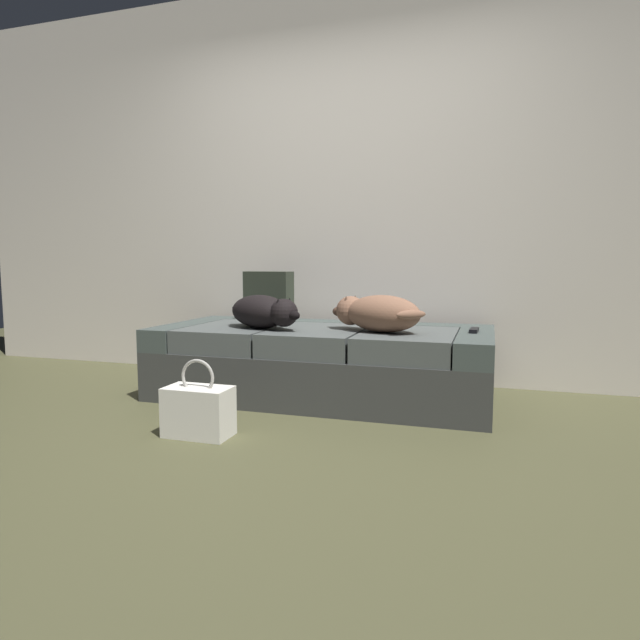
% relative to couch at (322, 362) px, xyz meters
% --- Properties ---
extents(ground_plane, '(10.00, 10.00, 0.00)m').
position_rel_couch_xyz_m(ground_plane, '(0.00, -1.08, -0.22)').
color(ground_plane, '#4B4A2F').
extents(back_wall, '(6.40, 0.10, 2.80)m').
position_rel_couch_xyz_m(back_wall, '(0.00, 0.62, 1.18)').
color(back_wall, silver).
rests_on(back_wall, ground).
extents(couch, '(2.05, 0.93, 0.44)m').
position_rel_couch_xyz_m(couch, '(0.00, 0.00, 0.00)').
color(couch, '#3B3C3A').
rests_on(couch, ground).
extents(dog_dark, '(0.57, 0.42, 0.20)m').
position_rel_couch_xyz_m(dog_dark, '(-0.32, -0.17, 0.32)').
color(dog_dark, black).
rests_on(dog_dark, couch).
extents(dog_tan, '(0.61, 0.41, 0.21)m').
position_rel_couch_xyz_m(dog_tan, '(0.37, -0.11, 0.33)').
color(dog_tan, '#885D46').
rests_on(dog_tan, couch).
extents(tv_remote, '(0.05, 0.15, 0.02)m').
position_rel_couch_xyz_m(tv_remote, '(0.91, 0.03, 0.23)').
color(tv_remote, black).
rests_on(tv_remote, couch).
extents(throw_pillow, '(0.35, 0.16, 0.34)m').
position_rel_couch_xyz_m(throw_pillow, '(-0.48, 0.27, 0.39)').
color(throw_pillow, '#2E3428').
rests_on(throw_pillow, couch).
extents(handbag, '(0.32, 0.18, 0.38)m').
position_rel_couch_xyz_m(handbag, '(-0.34, -0.94, -0.09)').
color(handbag, white).
rests_on(handbag, ground).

